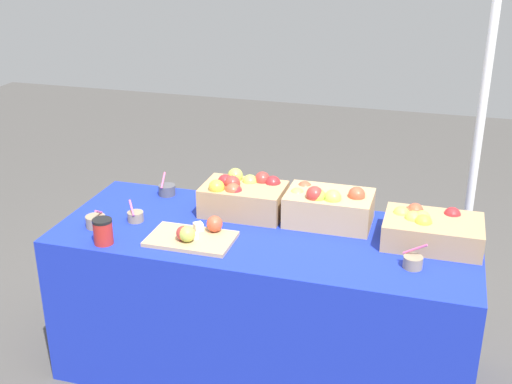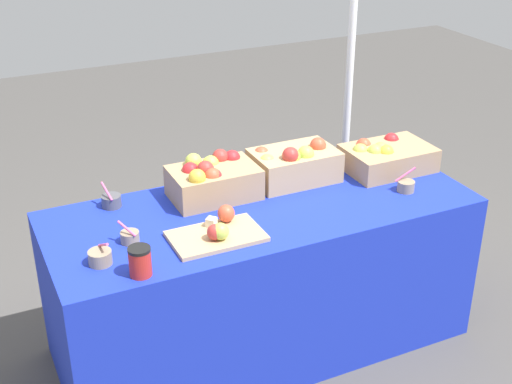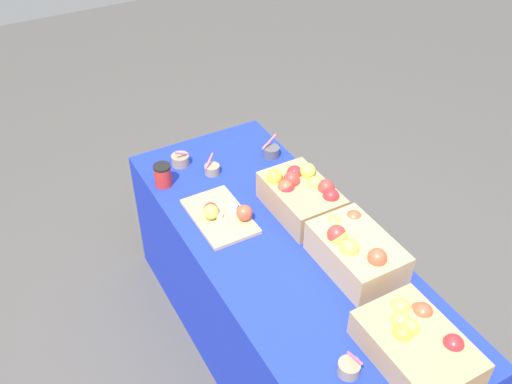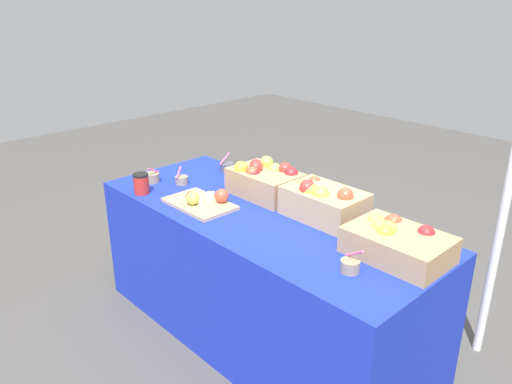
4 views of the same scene
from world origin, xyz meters
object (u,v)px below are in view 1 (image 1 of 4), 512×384
apple_crate_middle (328,206)px  sample_bowl_near (167,190)px  sample_bowl_extra (135,216)px  tent_pole (479,129)px  apple_crate_right (243,196)px  sample_bowl_far (96,221)px  apple_crate_left (430,229)px  cutting_board_front (193,235)px  coffee_cup (103,231)px  sample_bowl_mid (413,262)px

apple_crate_middle → sample_bowl_near: 0.86m
apple_crate_middle → sample_bowl_extra: apple_crate_middle is taller
sample_bowl_near → tent_pole: (1.50, 0.47, 0.32)m
apple_crate_middle → apple_crate_right: bearing=-179.8°
sample_bowl_near → sample_bowl_far: size_ratio=1.08×
apple_crate_left → cutting_board_front: (-1.00, -0.27, -0.04)m
apple_crate_left → sample_bowl_extra: (-1.33, -0.16, -0.04)m
apple_crate_middle → sample_bowl_extra: bearing=-164.8°
apple_crate_middle → sample_bowl_far: size_ratio=3.88×
sample_bowl_near → apple_crate_left: bearing=-7.7°
sample_bowl_near → tent_pole: size_ratio=0.05×
sample_bowl_far → sample_bowl_extra: (0.15, 0.11, -0.00)m
apple_crate_left → coffee_cup: apple_crate_left is taller
apple_crate_left → coffee_cup: bearing=-163.4°
sample_bowl_mid → tent_pole: tent_pole is taller
sample_bowl_far → cutting_board_front: bearing=-0.6°
apple_crate_middle → tent_pole: 0.90m
apple_crate_middle → cutting_board_front: 0.64m
sample_bowl_extra → tent_pole: tent_pole is taller
tent_pole → apple_crate_right: bearing=-151.8°
apple_crate_left → cutting_board_front: size_ratio=1.11×
sample_bowl_far → sample_bowl_near: bearing=70.2°
apple_crate_left → sample_bowl_far: bearing=-169.8°
apple_crate_left → tent_pole: (0.18, 0.64, 0.28)m
tent_pole → sample_bowl_extra: bearing=-152.1°
apple_crate_left → apple_crate_middle: bearing=170.5°
apple_crate_left → cutting_board_front: bearing=-164.8°
tent_pole → apple_crate_left: bearing=-105.7°
cutting_board_front → coffee_cup: 0.39m
sample_bowl_near → sample_bowl_far: 0.47m
apple_crate_middle → sample_bowl_near: bearing=173.2°
apple_crate_left → apple_crate_right: size_ratio=1.07×
apple_crate_middle → apple_crate_right: apple_crate_middle is taller
coffee_cup → cutting_board_front: bearing=20.3°
sample_bowl_mid → cutting_board_front: bearing=-178.5°
apple_crate_right → coffee_cup: size_ratio=3.37×
coffee_cup → tent_pole: bearing=34.2°
sample_bowl_mid → tent_pole: size_ratio=0.05×
cutting_board_front → sample_bowl_near: bearing=125.7°
apple_crate_middle → sample_bowl_extra: 0.90m
apple_crate_left → sample_bowl_near: size_ratio=3.80×
apple_crate_right → cutting_board_front: size_ratio=1.04×
apple_crate_right → tent_pole: 1.23m
cutting_board_front → sample_bowl_mid: sample_bowl_mid is taller
apple_crate_middle → coffee_cup: bearing=-151.7°
sample_bowl_mid → coffee_cup: size_ratio=0.96×
sample_bowl_far → coffee_cup: (0.12, -0.14, 0.03)m
apple_crate_left → coffee_cup: 1.42m
apple_crate_right → sample_bowl_extra: size_ratio=4.03×
apple_crate_left → sample_bowl_extra: size_ratio=4.33×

